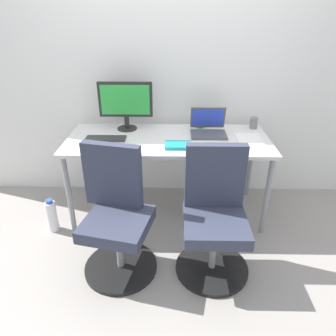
{
  "coord_description": "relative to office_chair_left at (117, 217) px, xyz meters",
  "views": [
    {
      "loc": [
        0.04,
        -2.52,
        1.76
      ],
      "look_at": [
        0.0,
        -0.05,
        0.49
      ],
      "focal_mm": 33.58,
      "sensor_mm": 36.0,
      "label": 1
    }
  ],
  "objects": [
    {
      "name": "paper_pile",
      "position": [
        1.04,
        0.66,
        0.33
      ],
      "size": [
        0.21,
        0.3,
        0.01
      ],
      "primitive_type": "cube",
      "color": "white",
      "rests_on": "desk"
    },
    {
      "name": "keyboard_by_monitor",
      "position": [
        -0.05,
        0.42,
        0.34
      ],
      "size": [
        0.34,
        0.12,
        0.02
      ],
      "primitive_type": "cube",
      "color": "#2D2D2D",
      "rests_on": "desk"
    },
    {
      "name": "desk",
      "position": [
        0.35,
        0.7,
        0.26
      ],
      "size": [
        1.74,
        0.73,
        0.75
      ],
      "color": "silver",
      "rests_on": "ground"
    },
    {
      "name": "desktop_monitor",
      "position": [
        -0.03,
        0.92,
        0.58
      ],
      "size": [
        0.48,
        0.18,
        0.43
      ],
      "color": "#262626",
      "rests_on": "desk"
    },
    {
      "name": "ground_plane",
      "position": [
        0.35,
        0.7,
        -0.42
      ],
      "size": [
        5.28,
        5.28,
        0.0
      ],
      "primitive_type": "plane",
      "color": "gray"
    },
    {
      "name": "notebook",
      "position": [
        0.44,
        0.52,
        0.34
      ],
      "size": [
        0.21,
        0.15,
        0.03
      ],
      "primitive_type": "cube",
      "color": "teal",
      "rests_on": "desk"
    },
    {
      "name": "mouse_by_laptop",
      "position": [
        0.72,
        0.41,
        0.34
      ],
      "size": [
        0.06,
        0.1,
        0.03
      ],
      "primitive_type": "ellipsoid",
      "color": "#B7B7B7",
      "rests_on": "desk"
    },
    {
      "name": "open_laptop",
      "position": [
        0.71,
        0.82,
        0.38
      ],
      "size": [
        0.31,
        0.29,
        0.22
      ],
      "color": "#4C4C51",
      "rests_on": "desk"
    },
    {
      "name": "office_chair_left",
      "position": [
        0.0,
        0.0,
        0.0
      ],
      "size": [
        0.54,
        0.54,
        0.94
      ],
      "color": "black",
      "rests_on": "ground"
    },
    {
      "name": "keyboard_by_laptop",
      "position": [
        -0.18,
        0.66,
        0.34
      ],
      "size": [
        0.34,
        0.12,
        0.02
      ],
      "primitive_type": "cube",
      "color": "#2D2D2D",
      "rests_on": "desk"
    },
    {
      "name": "mouse_by_monitor",
      "position": [
        -0.28,
        0.53,
        0.34
      ],
      "size": [
        0.06,
        0.1,
        0.03
      ],
      "primitive_type": "ellipsoid",
      "color": "#2D2D2D",
      "rests_on": "desk"
    },
    {
      "name": "coffee_mug",
      "position": [
        0.65,
        0.98,
        0.37
      ],
      "size": [
        0.08,
        0.08,
        0.09
      ],
      "primitive_type": "cylinder",
      "color": "green",
      "rests_on": "desk"
    },
    {
      "name": "office_chair_right",
      "position": [
        0.7,
        0.0,
        0.0
      ],
      "size": [
        0.54,
        0.54,
        0.94
      ],
      "color": "black",
      "rests_on": "ground"
    },
    {
      "name": "pen_cup",
      "position": [
        1.14,
        0.96,
        0.38
      ],
      "size": [
        0.07,
        0.07,
        0.1
      ],
      "primitive_type": "cylinder",
      "color": "slate",
      "rests_on": "desk"
    },
    {
      "name": "back_wall",
      "position": [
        0.35,
        1.14,
        0.88
      ],
      "size": [
        4.4,
        0.04,
        2.6
      ],
      "primitive_type": "cube",
      "color": "white",
      "rests_on": "ground"
    },
    {
      "name": "water_bottle_on_floor",
      "position": [
        -0.65,
        0.39,
        -0.28
      ],
      "size": [
        0.09,
        0.09,
        0.31
      ],
      "color": "white",
      "rests_on": "ground"
    }
  ]
}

